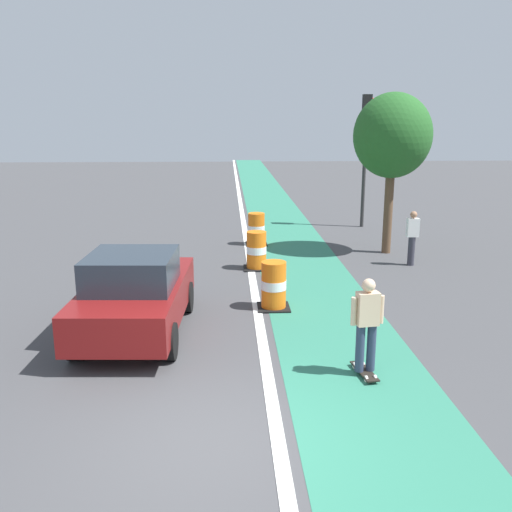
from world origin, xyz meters
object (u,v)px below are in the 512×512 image
Objects in this scene: skateboarder_on_lane at (367,324)px; street_tree_sidewalk at (392,137)px; parked_sedan_nearest at (135,294)px; traffic_barrel_mid at (256,251)px; traffic_barrel_front at (274,286)px; traffic_barrel_back at (256,229)px; traffic_light_corner at (366,137)px; pedestrian_crossing at (412,236)px.

street_tree_sidewalk is (2.81, 8.69, 2.76)m from skateboarder_on_lane.
traffic_barrel_mid is (2.65, 4.85, -0.30)m from parked_sedan_nearest.
traffic_barrel_front is (-1.26, 3.47, -0.38)m from skateboarder_on_lane.
parked_sedan_nearest is at bearing -109.31° from traffic_barrel_back.
skateboarder_on_lane is 0.34× the size of street_tree_sidewalk.
street_tree_sidewalk is at bearing 22.65° from traffic_barrel_mid.
traffic_light_corner is 1.02× the size of street_tree_sidewalk.
traffic_barrel_back is at bearing 70.69° from parked_sedan_nearest.
skateboarder_on_lane is at bearing -82.59° from traffic_barrel_back.
pedestrian_crossing is 3.24m from street_tree_sidewalk.
traffic_light_corner reaches higher than skateboarder_on_lane.
traffic_light_corner is (4.55, 6.21, 2.97)m from traffic_barrel_mid.
parked_sedan_nearest is at bearing -136.24° from street_tree_sidewalk.
traffic_barrel_front is 1.00× the size of traffic_barrel_back.
traffic_barrel_mid is at bearing -92.89° from traffic_barrel_back.
skateboarder_on_lane is at bearing -26.51° from parked_sedan_nearest.
street_tree_sidewalk is (-0.28, 1.60, 2.80)m from pedestrian_crossing.
traffic_barrel_back is at bearing 145.86° from pedestrian_crossing.
traffic_barrel_mid is 0.22× the size of street_tree_sidewalk.
traffic_barrel_front is 5.67m from pedestrian_crossing.
pedestrian_crossing is at bearing 39.79° from traffic_barrel_front.
street_tree_sidewalk is at bearing 52.11° from traffic_barrel_front.
skateboarder_on_lane is at bearing -113.57° from pedestrian_crossing.
traffic_barrel_front is at bearing -140.21° from pedestrian_crossing.
skateboarder_on_lane reaches higher than traffic_barrel_mid.
pedestrian_crossing is at bearing 34.91° from parked_sedan_nearest.
pedestrian_crossing is (4.35, 3.62, 0.33)m from traffic_barrel_front.
traffic_barrel_front is 10.99m from traffic_light_corner.
parked_sedan_nearest is 3.84× the size of traffic_barrel_back.
parked_sedan_nearest is at bearing -153.76° from traffic_barrel_front.
skateboarder_on_lane is at bearing -70.08° from traffic_barrel_front.
traffic_barrel_back is at bearing 90.47° from traffic_barrel_front.
street_tree_sidewalk reaches higher than traffic_barrel_front.
traffic_barrel_mid is 4.58m from pedestrian_crossing.
traffic_light_corner is at bearing 56.96° from parked_sedan_nearest.
skateboarder_on_lane reaches higher than pedestrian_crossing.
skateboarder_on_lane reaches higher than traffic_barrel_front.
traffic_light_corner reaches higher than street_tree_sidewalk.
skateboarder_on_lane is 0.40× the size of parked_sedan_nearest.
parked_sedan_nearest is at bearing -118.65° from traffic_barrel_mid.
traffic_barrel_mid is 8.25m from traffic_light_corner.
parked_sedan_nearest reaches higher than traffic_barrel_front.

